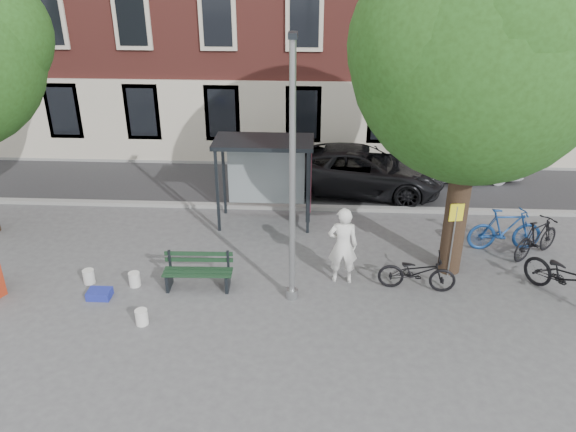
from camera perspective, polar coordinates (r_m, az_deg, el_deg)
The scene contains 20 objects.
ground at distance 13.58m, azimuth 0.40°, elevation -8.30°, with size 90.00×90.00×0.00m, color #4C4C4F.
road at distance 19.76m, azimuth 1.34°, elevation 3.19°, with size 40.00×4.00×0.01m, color #28282B.
curb_near at distance 17.90m, azimuth 1.14°, elevation 0.88°, with size 40.00×0.25×0.12m, color gray.
curb_far at distance 21.59m, azimuth 1.51°, elevation 5.37°, with size 40.00×0.25×0.12m, color gray.
lamppost at distance 12.23m, azimuth 0.44°, elevation 2.56°, with size 0.28×0.35×6.11m.
tree_right at distance 13.24m, azimuth 19.13°, elevation 15.80°, with size 5.76×5.60×8.20m.
bus_shelter at distance 16.39m, azimuth -1.04°, elevation 5.50°, with size 2.85×1.45×2.62m.
painter at distance 13.76m, azimuth 5.58°, elevation -3.01°, with size 0.73×0.48×2.01m, color white.
bench at distance 13.94m, azimuth -9.10°, elevation -5.72°, with size 1.69×0.60×0.86m.
bike_a at distance 13.98m, azimuth 12.96°, elevation -5.56°, with size 0.65×1.86×0.98m, color black.
bike_b at distance 16.42m, azimuth 21.19°, elevation -1.29°, with size 0.57×2.04×1.22m, color navy.
bike_c at distance 14.77m, azimuth 26.49°, elevation -5.62°, with size 0.78×2.22×1.17m, color black.
bike_d at distance 16.42m, azimuth 23.95°, elevation -2.05°, with size 0.52×1.83×1.10m, color black.
car_dark at distance 19.13m, azimuth 7.38°, elevation 4.67°, with size 2.55×5.54×1.54m, color black.
car_silver at distance 20.88m, azimuth 17.14°, elevation 5.28°, with size 1.43×4.11×1.36m, color #B9BAC2.
blue_crate at distance 14.26m, azimuth -18.60°, elevation -7.51°, with size 0.55×0.40×0.20m, color #212B97.
bucket_a at distance 13.05m, azimuth -14.65°, elevation -9.90°, with size 0.28×0.28×0.36m, color white.
bucket_b at distance 14.43m, azimuth -15.33°, elevation -6.22°, with size 0.28×0.28×0.36m, color silver.
bucket_c at distance 14.88m, azimuth -19.58°, elevation -5.81°, with size 0.28×0.28×0.36m, color silver.
notice_sign at distance 14.29m, azimuth 16.59°, elevation -0.77°, with size 0.35×0.09×2.01m.
Camera 1 is at (0.50, -11.22, 7.63)m, focal length 35.00 mm.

